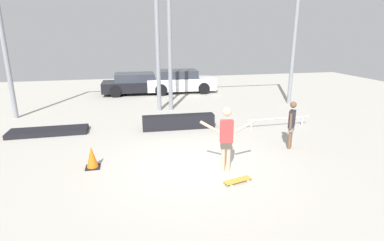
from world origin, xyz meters
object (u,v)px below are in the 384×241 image
object	(u,v)px
skateboarder	(227,135)
grind_box	(179,122)
skateboard	(238,180)
bystander	(292,123)
grind_rail	(278,120)
parked_car_white	(180,82)
traffic_cone	(92,157)
parked_car_black	(137,84)
manual_pad	(49,131)

from	to	relation	value
skateboarder	grind_box	size ratio (longest dim) A/B	0.64
skateboard	bystander	size ratio (longest dim) A/B	0.50
skateboard	grind_rail	bearing A→B (deg)	36.59
parked_car_white	traffic_cone	distance (m)	11.37
grind_rail	bystander	distance (m)	2.34
grind_rail	traffic_cone	xyz separation A→B (m)	(-6.89, -2.34, -0.00)
parked_car_black	parked_car_white	bearing A→B (deg)	-1.81
traffic_cone	grind_box	bearing A→B (deg)	45.38
grind_box	parked_car_black	bearing A→B (deg)	99.50
parked_car_black	bystander	size ratio (longest dim) A/B	2.77
skateboard	parked_car_black	distance (m)	12.51
manual_pad	parked_car_white	bearing A→B (deg)	48.02
grind_box	skateboard	bearing A→B (deg)	-81.98
grind_rail	parked_car_black	size ratio (longest dim) A/B	0.63
skateboard	bystander	world-z (taller)	bystander
grind_box	bystander	size ratio (longest dim) A/B	1.80
skateboard	manual_pad	bearing A→B (deg)	122.13
bystander	traffic_cone	bearing A→B (deg)	-49.64
skateboard	traffic_cone	world-z (taller)	traffic_cone
skateboarder	grind_box	distance (m)	4.16
skateboarder	skateboard	size ratio (longest dim) A/B	2.31
grind_box	parked_car_black	size ratio (longest dim) A/B	0.65
manual_pad	traffic_cone	world-z (taller)	traffic_cone
grind_rail	parked_car_white	xyz separation A→B (m)	(-2.49, 8.14, 0.39)
parked_car_black	grind_box	bearing A→B (deg)	-79.09
grind_box	bystander	bearing A→B (deg)	-41.81
skateboard	bystander	bearing A→B (deg)	21.92
skateboard	traffic_cone	bearing A→B (deg)	139.99
parked_car_black	traffic_cone	distance (m)	10.77
manual_pad	parked_car_black	world-z (taller)	parked_car_black
grind_rail	traffic_cone	world-z (taller)	traffic_cone
skateboarder	traffic_cone	distance (m)	3.79
manual_pad	parked_car_black	bearing A→B (deg)	63.15
manual_pad	parked_car_white	distance (m)	9.45
grind_box	traffic_cone	size ratio (longest dim) A/B	4.42
parked_car_black	bystander	bearing A→B (deg)	-65.46
manual_pad	parked_car_white	size ratio (longest dim) A/B	0.65
parked_car_black	grind_rail	bearing A→B (deg)	-56.65
grind_rail	parked_car_black	xyz separation A→B (m)	(-5.17, 8.29, 0.32)
skateboarder	parked_car_white	distance (m)	11.53
parked_car_black	bystander	distance (m)	11.37
grind_box	grind_rail	bearing A→B (deg)	-10.09
grind_box	traffic_cone	distance (m)	4.26
parked_car_white	traffic_cone	xyz separation A→B (m)	(-4.40, -10.48, -0.39)
bystander	parked_car_white	bearing A→B (deg)	-131.42
parked_car_white	skateboard	bearing A→B (deg)	-92.47
skateboard	traffic_cone	xyz separation A→B (m)	(-3.66, 1.72, 0.25)
skateboarder	parked_car_black	xyz separation A→B (m)	(-1.85, 11.64, -0.40)
skateboarder	traffic_cone	world-z (taller)	skateboarder
parked_car_black	parked_car_white	xyz separation A→B (m)	(2.68, -0.15, 0.07)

